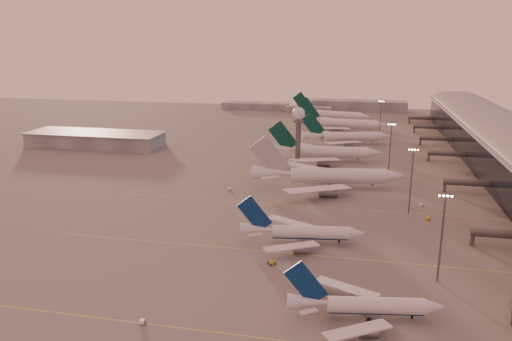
# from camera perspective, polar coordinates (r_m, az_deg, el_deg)

# --- Properties ---
(ground) EXTENTS (700.00, 700.00, 0.00)m
(ground) POSITION_cam_1_polar(r_m,az_deg,el_deg) (147.32, -3.32, -10.43)
(ground) COLOR #605D5D
(ground) RESTS_ON ground
(taxiway_markings) EXTENTS (180.00, 185.25, 0.02)m
(taxiway_markings) POSITION_cam_1_polar(r_m,az_deg,el_deg) (194.84, 9.65, -4.19)
(taxiway_markings) COLOR #DDCA4E
(taxiway_markings) RESTS_ON ground
(hangar) EXTENTS (82.00, 27.00, 8.50)m
(hangar) POSITION_cam_1_polar(r_m,az_deg,el_deg) (315.78, -17.86, 3.44)
(hangar) COLOR slate
(hangar) RESTS_ON ground
(radar_tower) EXTENTS (6.40, 6.40, 31.10)m
(radar_tower) POSITION_cam_1_polar(r_m,az_deg,el_deg) (253.73, 4.87, 5.29)
(radar_tower) COLOR #4F5156
(radar_tower) RESTS_ON ground
(mast_a) EXTENTS (3.60, 0.56, 25.00)m
(mast_a) POSITION_cam_1_polar(r_m,az_deg,el_deg) (139.19, 20.47, -6.80)
(mast_a) COLOR #4F5156
(mast_a) RESTS_ON ground
(mast_b) EXTENTS (3.60, 0.56, 25.00)m
(mast_b) POSITION_cam_1_polar(r_m,az_deg,el_deg) (190.77, 17.34, -0.76)
(mast_b) COLOR #4F5156
(mast_b) RESTS_ON ground
(mast_c) EXTENTS (3.60, 0.56, 25.00)m
(mast_c) POSITION_cam_1_polar(r_m,az_deg,el_deg) (243.76, 15.09, 2.71)
(mast_c) COLOR #4F5156
(mast_c) RESTS_ON ground
(mast_d) EXTENTS (3.60, 0.56, 25.00)m
(mast_d) POSITION_cam_1_polar(r_m,az_deg,el_deg) (332.21, 14.03, 5.90)
(mast_d) COLOR #4F5156
(mast_d) RESTS_ON ground
(distant_horizon) EXTENTS (165.00, 37.50, 9.00)m
(distant_horizon) POSITION_cam_1_polar(r_m,az_deg,el_deg) (458.50, 7.80, 7.32)
(distant_horizon) COLOR slate
(distant_horizon) RESTS_ON ground
(narrowbody_near) EXTENTS (36.55, 28.96, 14.35)m
(narrowbody_near) POSITION_cam_1_polar(r_m,az_deg,el_deg) (121.51, 12.32, -15.08)
(narrowbody_near) COLOR silver
(narrowbody_near) RESTS_ON ground
(narrowbody_mid) EXTENTS (39.77, 31.55, 15.58)m
(narrowbody_mid) POSITION_cam_1_polar(r_m,az_deg,el_deg) (159.09, 5.22, -7.25)
(narrowbody_mid) COLOR silver
(narrowbody_mid) RESTS_ON ground
(widebody_white) EXTENTS (65.70, 52.24, 23.24)m
(widebody_white) POSITION_cam_1_polar(r_m,az_deg,el_deg) (217.90, 8.16, -0.97)
(widebody_white) COLOR silver
(widebody_white) RESTS_ON ground
(greentail_a) EXTENTS (58.79, 47.31, 21.36)m
(greentail_a) POSITION_cam_1_polar(r_m,az_deg,el_deg) (265.59, 7.87, 1.85)
(greentail_a) COLOR silver
(greentail_a) RESTS_ON ground
(greentail_b) EXTENTS (54.37, 43.44, 20.03)m
(greentail_b) POSITION_cam_1_polar(r_m,az_deg,el_deg) (311.29, 10.31, 3.62)
(greentail_b) COLOR silver
(greentail_b) RESTS_ON ground
(greentail_c) EXTENTS (63.68, 51.14, 23.18)m
(greentail_c) POSITION_cam_1_polar(r_m,az_deg,el_deg) (355.31, 9.76, 5.11)
(greentail_c) COLOR silver
(greentail_c) RESTS_ON ground
(greentail_d) EXTENTS (61.14, 48.92, 22.42)m
(greentail_d) POSITION_cam_1_polar(r_m,az_deg,el_deg) (395.15, 8.56, 6.11)
(greentail_d) COLOR silver
(greentail_d) RESTS_ON ground
(gsv_truck_a) EXTENTS (6.23, 3.23, 2.39)m
(gsv_truck_a) POSITION_cam_1_polar(r_m,az_deg,el_deg) (120.59, -12.66, -16.28)
(gsv_truck_a) COLOR white
(gsv_truck_a) RESTS_ON ground
(gsv_catering_a) EXTENTS (5.24, 3.47, 3.96)m
(gsv_catering_a) POSITION_cam_1_polar(r_m,az_deg,el_deg) (130.25, 19.36, -13.93)
(gsv_catering_a) COLOR white
(gsv_catering_a) RESTS_ON ground
(gsv_tug_mid) EXTENTS (4.34, 4.42, 1.11)m
(gsv_tug_mid) POSITION_cam_1_polar(r_m,az_deg,el_deg) (145.39, 1.79, -10.52)
(gsv_tug_mid) COLOR gold
(gsv_tug_mid) RESTS_ON ground
(gsv_truck_b) EXTENTS (6.30, 4.45, 2.40)m
(gsv_truck_b) POSITION_cam_1_polar(r_m,az_deg,el_deg) (188.68, 19.20, -5.08)
(gsv_truck_b) COLOR gold
(gsv_truck_b) RESTS_ON ground
(gsv_truck_c) EXTENTS (6.44, 5.24, 2.51)m
(gsv_truck_c) POSITION_cam_1_polar(r_m,az_deg,el_deg) (213.29, -2.95, -1.95)
(gsv_truck_c) COLOR white
(gsv_truck_c) RESTS_ON ground
(gsv_catering_b) EXTENTS (5.55, 3.93, 4.17)m
(gsv_catering_b) POSITION_cam_1_polar(r_m,az_deg,el_deg) (203.25, 18.42, -3.34)
(gsv_catering_b) COLOR white
(gsv_catering_b) RESTS_ON ground
(gsv_tug_far) EXTENTS (3.08, 4.00, 1.01)m
(gsv_tug_far) POSITION_cam_1_polar(r_m,az_deg,el_deg) (242.63, 9.40, -0.24)
(gsv_tug_far) COLOR white
(gsv_tug_far) RESTS_ON ground
(gsv_truck_d) EXTENTS (3.13, 5.40, 2.06)m
(gsv_truck_d) POSITION_cam_1_polar(r_m,az_deg,el_deg) (272.20, 1.21, 1.72)
(gsv_truck_d) COLOR white
(gsv_truck_d) RESTS_ON ground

